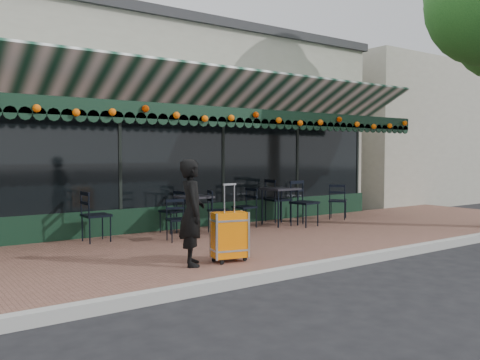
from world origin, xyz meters
TOP-DOWN VIEW (x-y plane):
  - ground at (0.00, 0.00)m, footprint 80.00×80.00m
  - sidewalk at (0.00, 2.00)m, footprint 18.00×4.00m
  - curb at (0.00, -0.08)m, footprint 18.00×0.16m
  - restaurant_building at (0.00, 7.84)m, footprint 12.00×9.60m
  - neighbor_building_right at (13.00, 8.00)m, footprint 12.00×8.00m
  - woman at (-1.25, 0.80)m, footprint 0.56×0.65m
  - suitcase at (-0.68, 0.70)m, footprint 0.54×0.38m
  - cafe_table_a at (2.38, 3.17)m, footprint 0.67×0.67m
  - cafe_table_b at (0.23, 3.26)m, footprint 0.61×0.61m
  - chair_a_left at (1.54, 3.35)m, footprint 0.45×0.45m
  - chair_a_right at (2.69, 3.61)m, footprint 0.56×0.56m
  - chair_a_front at (2.70, 2.72)m, footprint 0.57×0.57m
  - chair_a_extra at (4.19, 3.15)m, footprint 0.61×0.61m
  - chair_b_left at (-0.05, 3.62)m, footprint 0.48×0.48m
  - chair_b_right at (0.66, 2.99)m, footprint 0.56×0.56m
  - chair_b_front at (-0.44, 2.69)m, footprint 0.45×0.45m
  - chair_solo at (-1.66, 3.48)m, footprint 0.47×0.47m

SIDE VIEW (x-z plane):
  - ground at x=0.00m, z-range 0.00..0.00m
  - sidewalk at x=0.00m, z-range 0.00..0.15m
  - curb at x=0.00m, z-range 0.00..0.15m
  - suitcase at x=-0.68m, z-range -0.04..1.10m
  - chair_b_front at x=-0.44m, z-range 0.15..0.91m
  - chair_b_left at x=-0.05m, z-range 0.15..0.99m
  - chair_a_left at x=1.54m, z-range 0.15..1.00m
  - chair_a_extra at x=4.19m, z-range 0.15..1.01m
  - chair_b_right at x=0.66m, z-range 0.15..1.02m
  - chair_solo at x=-1.66m, z-range 0.15..1.08m
  - chair_a_front at x=2.70m, z-range 0.15..1.16m
  - chair_a_right at x=2.69m, z-range 0.15..1.16m
  - cafe_table_b at x=0.23m, z-range 0.45..1.19m
  - cafe_table_a at x=2.38m, z-range 0.48..1.31m
  - woman at x=-1.25m, z-range 0.15..1.65m
  - restaurant_building at x=0.00m, z-range 0.02..4.52m
  - neighbor_building_right at x=13.00m, z-range 0.00..4.80m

